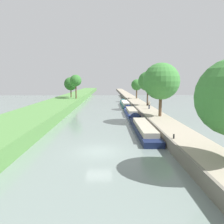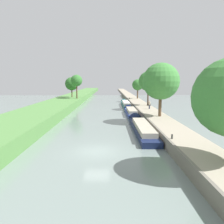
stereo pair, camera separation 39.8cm
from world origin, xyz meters
name	(u,v)px [view 1 (the left image)]	position (x,y,z in m)	size (l,w,h in m)	color
ground_plane	(99,151)	(0.00, 0.00, 0.00)	(160.00, 160.00, 0.00)	slate
right_towpath	(190,145)	(8.99, 0.00, 0.59)	(3.73, 260.00, 1.18)	#9E937F
stone_quay	(170,145)	(7.00, 0.00, 0.61)	(0.25, 260.00, 1.23)	#6B665B
narrowboat_navy	(142,127)	(5.63, 8.49, 0.52)	(2.17, 15.34, 2.06)	#141E42
narrowboat_blue	(131,111)	(5.64, 23.17, 0.52)	(1.98, 11.88, 1.91)	#283D93
narrowboat_teal	(125,104)	(5.64, 37.80, 0.52)	(1.93, 16.19, 1.90)	#195B60
tree_rightbank_midnear	(161,81)	(9.33, 13.47, 6.74)	(5.79, 5.79, 8.47)	brown
tree_rightbank_midfar	(148,81)	(10.10, 28.61, 6.70)	(4.49, 4.49, 7.79)	#4C3828
tree_rightbank_far	(137,85)	(10.16, 47.57, 5.50)	(3.52, 3.52, 6.12)	brown
tree_leftbank_downstream	(76,81)	(-8.23, 40.73, 6.85)	(3.28, 3.28, 6.79)	brown
tree_leftbank_upstream	(71,84)	(-10.47, 45.35, 5.90)	(4.02, 4.02, 6.17)	brown
person_walking	(149,105)	(9.30, 22.31, 2.05)	(0.34, 0.34, 1.66)	#282D42
mooring_bollard_near	(174,136)	(7.43, 0.20, 1.40)	(0.16, 0.16, 0.45)	black
mooring_bollard_far	(129,98)	(7.43, 45.28, 1.40)	(0.16, 0.16, 0.45)	black
park_bench	(149,104)	(10.41, 28.25, 1.53)	(0.44, 1.50, 0.47)	#333338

